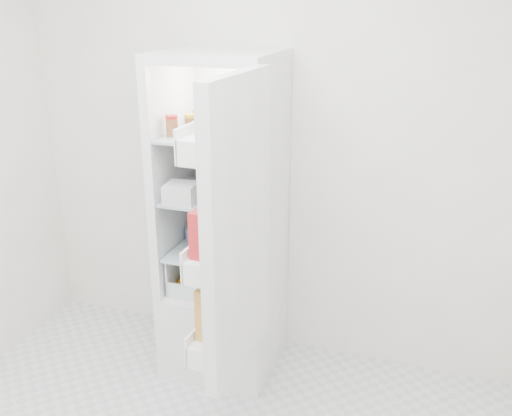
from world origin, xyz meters
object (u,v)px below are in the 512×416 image
at_px(mushroom_bowl, 199,232).
at_px(refrigerator, 226,256).
at_px(fridge_door, 232,234).
at_px(red_cabbage, 243,232).

bearing_deg(mushroom_bowl, refrigerator, -1.89).
bearing_deg(mushroom_bowl, fridge_door, -54.95).
xyz_separation_m(refrigerator, fridge_door, (0.29, -0.64, 0.43)).
bearing_deg(refrigerator, mushroom_bowl, 178.11).
relative_size(refrigerator, mushroom_bowl, 11.12).
bearing_deg(fridge_door, refrigerator, 26.98).
bearing_deg(red_cabbage, mushroom_bowl, -179.46).
distance_m(refrigerator, red_cabbage, 0.19).
xyz_separation_m(refrigerator, mushroom_bowl, (-0.17, 0.01, 0.12)).
bearing_deg(fridge_door, red_cabbage, 19.05).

